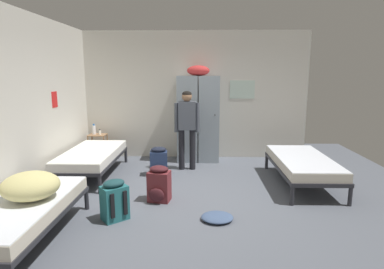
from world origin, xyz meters
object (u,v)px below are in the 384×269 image
(bedding_heap, at_px, (31,186))
(backpack_maroon, at_px, (159,185))
(bed_left_rear, at_px, (92,156))
(water_bottle, at_px, (94,130))
(bed_left_front, at_px, (20,211))
(person_traveler, at_px, (187,123))
(clothes_pile_denim, at_px, (217,217))
(bed_right, at_px, (302,163))
(backpack_teal, at_px, (114,200))
(backpack_navy, at_px, (159,162))
(locker_bank, at_px, (198,117))
(shelf_unit, at_px, (98,144))
(lotion_bottle, at_px, (100,132))

(bedding_heap, height_order, backpack_maroon, bedding_heap)
(bed_left_rear, height_order, water_bottle, water_bottle)
(bed_left_front, xyz_separation_m, person_traveler, (1.77, 2.90, 0.56))
(person_traveler, xyz_separation_m, clothes_pile_denim, (0.49, -2.28, -0.91))
(bed_left_rear, relative_size, backpack_maroon, 3.45)
(bed_right, xyz_separation_m, water_bottle, (-4.13, 1.57, 0.29))
(backpack_teal, bearing_deg, person_traveler, 69.06)
(backpack_maroon, distance_m, backpack_navy, 1.25)
(bed_left_rear, bearing_deg, water_bottle, 105.75)
(bed_left_front, distance_m, clothes_pile_denim, 2.37)
(locker_bank, bearing_deg, bed_left_front, -118.96)
(bed_right, distance_m, bed_left_front, 4.32)
(locker_bank, bearing_deg, clothes_pile_denim, -84.73)
(backpack_maroon, bearing_deg, shelf_unit, 125.26)
(locker_bank, xyz_separation_m, clothes_pile_denim, (0.27, -2.97, -0.93))
(clothes_pile_denim, bearing_deg, lotion_bottle, 129.69)
(backpack_maroon, bearing_deg, locker_bank, 76.31)
(shelf_unit, distance_m, bed_left_front, 3.61)
(bed_left_rear, bearing_deg, bedding_heap, -87.69)
(lotion_bottle, relative_size, backpack_navy, 0.23)
(locker_bank, xyz_separation_m, lotion_bottle, (-2.17, -0.03, -0.34))
(water_bottle, bearing_deg, bed_left_front, -84.79)
(bed_left_front, xyz_separation_m, backpack_navy, (1.25, 2.48, -0.12))
(backpack_maroon, bearing_deg, clothes_pile_denim, -36.50)
(bedding_heap, bearing_deg, backpack_navy, 64.11)
(bed_left_rear, bearing_deg, locker_bank, 29.86)
(shelf_unit, bearing_deg, locker_bank, -0.24)
(backpack_navy, bearing_deg, backpack_teal, -100.71)
(bedding_heap, xyz_separation_m, water_bottle, (-0.42, 3.52, 0.03))
(backpack_navy, relative_size, backpack_teal, 1.00)
(backpack_navy, bearing_deg, bed_left_rear, -178.36)
(locker_bank, bearing_deg, person_traveler, -107.26)
(locker_bank, relative_size, bed_right, 1.09)
(shelf_unit, xyz_separation_m, backpack_maroon, (1.67, -2.36, -0.09))
(locker_bank, height_order, backpack_navy, locker_bank)
(locker_bank, bearing_deg, backpack_navy, -123.59)
(bed_left_rear, relative_size, lotion_bottle, 14.94)
(water_bottle, bearing_deg, person_traveler, -18.99)
(shelf_unit, bearing_deg, water_bottle, 165.96)
(lotion_bottle, height_order, backpack_maroon, lotion_bottle)
(locker_bank, height_order, bedding_heap, locker_bank)
(water_bottle, bearing_deg, bedding_heap, -83.12)
(bed_left_front, relative_size, water_bottle, 8.12)
(bed_left_rear, xyz_separation_m, backpack_teal, (0.90, -1.83, -0.12))
(water_bottle, bearing_deg, shelf_unit, -14.04)
(bed_left_front, bearing_deg, shelf_unit, 93.97)
(lotion_bottle, height_order, backpack_navy, lotion_bottle)
(backpack_navy, bearing_deg, water_bottle, 144.37)
(bed_left_front, bearing_deg, water_bottle, 95.21)
(bed_left_rear, distance_m, lotion_bottle, 1.15)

